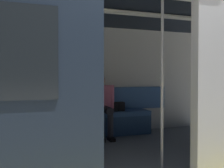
# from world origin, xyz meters

# --- Properties ---
(train_car) EXTENTS (6.40, 2.94, 2.22)m
(train_car) POSITION_xyz_m (0.06, -1.30, 1.49)
(train_car) COLOR #ADAFB5
(train_car) RESTS_ON ground_plane
(bench_seat) EXTENTS (2.46, 0.44, 0.45)m
(bench_seat) POSITION_xyz_m (0.00, -2.43, 0.35)
(bench_seat) COLOR #38609E
(bench_seat) RESTS_ON ground_plane
(person_seated) EXTENTS (0.55, 0.68, 1.18)m
(person_seated) POSITION_xyz_m (-0.24, -2.38, 0.67)
(person_seated) COLOR pink
(person_seated) RESTS_ON ground_plane
(handbag) EXTENTS (0.26, 0.15, 0.17)m
(handbag) POSITION_xyz_m (-0.60, -2.46, 0.54)
(handbag) COLOR black
(handbag) RESTS_ON bench_seat
(book) EXTENTS (0.20, 0.25, 0.03)m
(book) POSITION_xyz_m (0.16, -2.51, 0.47)
(book) COLOR #B22D2D
(book) RESTS_ON bench_seat
(grab_pole_door) EXTENTS (0.04, 0.04, 2.08)m
(grab_pole_door) POSITION_xyz_m (0.44, -0.51, 1.04)
(grab_pole_door) COLOR silver
(grab_pole_door) RESTS_ON ground_plane
(grab_pole_far) EXTENTS (0.04, 0.04, 2.08)m
(grab_pole_far) POSITION_xyz_m (-0.44, -0.52, 1.04)
(grab_pole_far) COLOR silver
(grab_pole_far) RESTS_ON ground_plane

